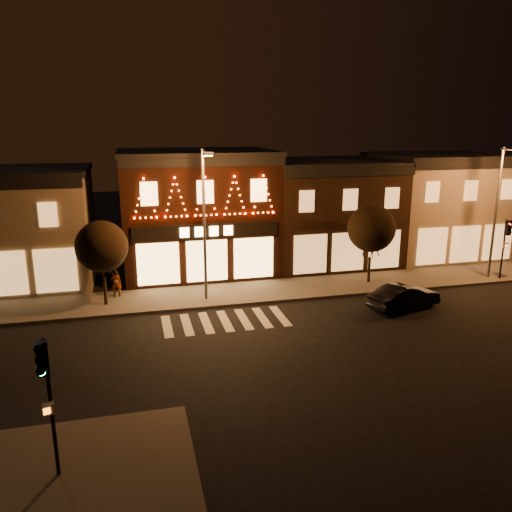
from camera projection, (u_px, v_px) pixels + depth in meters
name	position (u px, v px, depth m)	size (l,w,h in m)	color
ground	(242.00, 354.00, 22.71)	(120.00, 120.00, 0.00)	black
sidewalk_far	(245.00, 293.00, 30.67)	(44.00, 4.00, 0.15)	#47423D
sidewalk_near	(73.00, 490.00, 14.12)	(7.00, 7.00, 0.15)	#47423D
building_pulp	(197.00, 211.00, 34.77)	(10.20, 8.34, 8.30)	black
building_right_a	(326.00, 211.00, 37.13)	(9.20, 8.28, 7.50)	#362013
building_right_b	(435.00, 205.00, 39.21)	(9.20, 8.28, 7.80)	#7D6C59
traffic_signal_near	(46.00, 382.00, 13.79)	(0.35, 0.45, 4.26)	black
traffic_signal_far	(506.00, 237.00, 32.47)	(0.31, 0.45, 3.95)	black
streetlamp_mid	(205.00, 214.00, 27.95)	(0.54, 1.95, 8.53)	#59595E
streetlamp_right	(499.00, 203.00, 32.08)	(0.55, 1.93, 8.43)	#59595E
tree_left	(102.00, 247.00, 27.65)	(2.85, 2.85, 4.76)	black
tree_right	(371.00, 228.00, 31.65)	(2.99, 2.99, 5.00)	black
dark_sedan	(404.00, 297.00, 28.04)	(1.47, 4.23, 1.39)	black
pedestrian	(116.00, 283.00, 29.60)	(0.59, 0.39, 1.61)	gray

